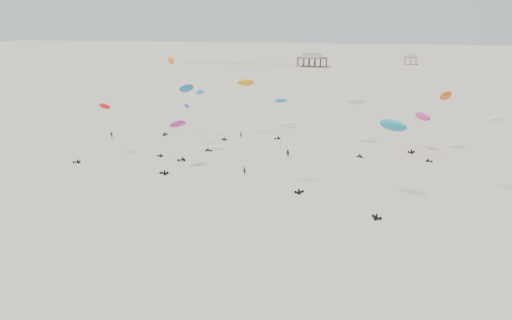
% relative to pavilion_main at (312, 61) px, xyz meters
% --- Properties ---
extents(ground_plane, '(900.00, 900.00, 0.00)m').
position_rel_pavilion_main_xyz_m(ground_plane, '(10.00, -150.00, -4.22)').
color(ground_plane, beige).
extents(pavilion_main, '(21.00, 13.00, 9.80)m').
position_rel_pavilion_main_xyz_m(pavilion_main, '(0.00, 0.00, 0.00)').
color(pavilion_main, brown).
rests_on(pavilion_main, ground).
extents(pavilion_small, '(9.00, 7.00, 8.00)m').
position_rel_pavilion_main_xyz_m(pavilion_small, '(70.00, 30.00, -0.74)').
color(pavilion_small, brown).
rests_on(pavilion_small, ground).
extents(pier_fence, '(80.20, 0.20, 1.50)m').
position_rel_pavilion_main_xyz_m(pier_fence, '(-52.00, -0.00, -3.45)').
color(pier_fence, black).
rests_on(pier_fence, ground).
extents(rig_0, '(7.91, 13.46, 18.32)m').
position_rel_pavilion_main_xyz_m(rig_0, '(58.40, -255.87, 6.36)').
color(rig_0, black).
rests_on(rig_0, ground).
extents(rig_1, '(3.83, 14.69, 25.47)m').
position_rel_pavilion_main_xyz_m(rig_1, '(-19.72, -230.31, 15.60)').
color(rig_1, black).
rests_on(rig_1, ground).
extents(rig_2, '(8.63, 5.48, 10.22)m').
position_rel_pavilion_main_xyz_m(rig_2, '(-23.75, -215.94, 0.42)').
color(rig_2, black).
rests_on(rig_2, ground).
extents(rig_3, '(6.77, 8.09, 14.15)m').
position_rel_pavilion_main_xyz_m(rig_3, '(16.69, -257.41, 4.35)').
color(rig_3, black).
rests_on(rig_3, ground).
extents(rig_4, '(5.79, 17.19, 18.11)m').
position_rel_pavilion_main_xyz_m(rig_4, '(29.77, -217.67, 6.88)').
color(rig_4, black).
rests_on(rig_4, ground).
extents(rig_5, '(8.47, 16.48, 19.83)m').
position_rel_pavilion_main_xyz_m(rig_5, '(-12.22, -224.48, 3.65)').
color(rig_5, black).
rests_on(rig_5, ground).
extents(rig_6, '(7.09, 16.19, 18.04)m').
position_rel_pavilion_main_xyz_m(rig_6, '(36.26, -260.87, 8.84)').
color(rig_6, black).
rests_on(rig_6, ground).
extents(rig_7, '(7.36, 11.32, 15.02)m').
position_rel_pavilion_main_xyz_m(rig_7, '(-34.60, -242.69, 5.71)').
color(rig_7, black).
rests_on(rig_7, ground).
extents(rig_8, '(5.00, 9.50, 11.98)m').
position_rel_pavilion_main_xyz_m(rig_8, '(-11.94, -249.37, 3.90)').
color(rig_8, black).
rests_on(rig_8, ground).
extents(rig_9, '(4.48, 16.66, 16.27)m').
position_rel_pavilion_main_xyz_m(rig_9, '(6.70, -205.11, 2.65)').
color(rig_9, black).
rests_on(rig_9, ground).
extents(rig_10, '(3.86, 11.35, 18.54)m').
position_rel_pavilion_main_xyz_m(rig_10, '(-13.27, -236.66, 9.36)').
color(rig_10, black).
rests_on(rig_10, ground).
extents(rig_11, '(8.20, 16.71, 19.12)m').
position_rel_pavilion_main_xyz_m(rig_11, '(52.59, -219.92, 9.38)').
color(rig_11, black).
rests_on(rig_11, ground).
extents(rig_12, '(6.32, 7.80, 10.72)m').
position_rel_pavilion_main_xyz_m(rig_12, '(47.01, -221.26, 3.78)').
color(rig_12, black).
rests_on(rig_12, ground).
extents(rig_13, '(8.52, 10.72, 17.97)m').
position_rel_pavilion_main_xyz_m(rig_13, '(-3.51, -212.74, 9.45)').
color(rig_13, black).
rests_on(rig_13, ground).
extents(spectator_0, '(0.86, 0.69, 2.05)m').
position_rel_pavilion_main_xyz_m(spectator_0, '(5.07, -250.51, -4.22)').
color(spectator_0, black).
rests_on(spectator_0, ground).
extents(spectator_1, '(1.31, 1.16, 2.31)m').
position_rel_pavilion_main_xyz_m(spectator_1, '(13.04, -234.15, -4.22)').
color(spectator_1, black).
rests_on(spectator_1, ground).
extents(spectator_2, '(1.39, 0.89, 2.19)m').
position_rel_pavilion_main_xyz_m(spectator_2, '(-41.29, -223.42, -4.22)').
color(spectator_2, black).
rests_on(spectator_2, ground).
extents(spectator_3, '(0.96, 0.88, 2.18)m').
position_rel_pavilion_main_xyz_m(spectator_3, '(-3.44, -215.84, -4.22)').
color(spectator_3, black).
rests_on(spectator_3, ground).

